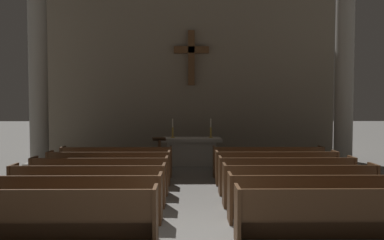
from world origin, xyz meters
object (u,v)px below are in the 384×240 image
object	(u,v)px
column_right_second	(344,75)
pew_right_row_2	(316,198)
pew_left_row_4	(100,176)
pew_right_row_3	(299,185)
pew_left_row_6	(117,162)
pew_right_row_1	(339,215)
lectern	(159,155)
pew_left_row_2	(73,198)
pew_left_row_1	(53,216)
candlestick_left	(173,132)
column_left_second	(38,75)
candlestick_right	(211,132)
pew_left_row_3	(89,185)
pew_left_row_5	(109,168)
pew_right_row_6	(268,161)
altar	(192,151)
pew_right_row_5	(276,168)
pew_right_row_4	(286,175)

from	to	relation	value
column_right_second	pew_right_row_2	bearing A→B (deg)	-115.95
pew_left_row_4	pew_right_row_3	xyz separation A→B (m)	(4.68, -1.13, 0.00)
pew_left_row_6	pew_right_row_1	distance (m)	7.34
lectern	pew_left_row_2	bearing A→B (deg)	-102.55
pew_right_row_1	lectern	xyz separation A→B (m)	(-3.44, 6.70, 0.07)
pew_left_row_1	column_right_second	bearing A→B (deg)	43.53
pew_left_row_1	pew_right_row_3	xyz separation A→B (m)	(4.68, 2.26, 0.00)
candlestick_left	column_left_second	bearing A→B (deg)	-172.69
pew_right_row_3	candlestick_left	world-z (taller)	candlestick_left
candlestick_right	pew_left_row_3	bearing A→B (deg)	-118.36
pew_left_row_5	candlestick_right	distance (m)	4.60
pew_left_row_1	column_left_second	distance (m)	8.37
pew_left_row_3	pew_right_row_6	bearing A→B (deg)	35.92
column_left_second	pew_right_row_3	bearing A→B (deg)	-33.25
pew_left_row_6	column_left_second	distance (m)	4.41
pew_right_row_3	column_left_second	size ratio (longest dim) A/B	0.51
column_right_second	candlestick_left	size ratio (longest dim) A/B	9.50
column_right_second	pew_left_row_6	bearing A→B (deg)	-167.91
column_right_second	candlestick_left	distance (m)	6.40
column_left_second	altar	world-z (taller)	column_left_second
column_right_second	candlestick_right	world-z (taller)	column_right_second
candlestick_left	pew_right_row_5	bearing A→B (deg)	-47.96
pew_left_row_6	pew_right_row_1	size ratio (longest dim) A/B	1.00
pew_right_row_1	pew_right_row_6	distance (m)	5.65
pew_right_row_1	pew_left_row_4	bearing A→B (deg)	144.08
pew_left_row_1	pew_right_row_6	world-z (taller)	same
pew_right_row_6	lectern	bearing A→B (deg)	163.16
candlestick_left	candlestick_right	world-z (taller)	same
pew_left_row_4	pew_right_row_3	bearing A→B (deg)	-13.58
candlestick_left	altar	bearing A→B (deg)	0.00
pew_left_row_1	pew_right_row_4	distance (m)	5.78
pew_right_row_6	pew_right_row_1	bearing A→B (deg)	-90.00
pew_right_row_4	column_left_second	xyz separation A→B (m)	(-7.69, 3.91, 2.78)
pew_left_row_1	column_right_second	size ratio (longest dim) A/B	0.51
pew_right_row_3	pew_right_row_6	xyz separation A→B (m)	(0.00, 3.39, 0.00)
pew_left_row_5	column_left_second	distance (m)	4.95
pew_right_row_5	pew_left_row_3	bearing A→B (deg)	-154.22
pew_left_row_2	pew_right_row_1	size ratio (longest dim) A/B	1.00
altar	pew_left_row_6	bearing A→B (deg)	-136.24
pew_left_row_4	pew_left_row_3	bearing A→B (deg)	-90.00
pew_left_row_6	pew_right_row_6	size ratio (longest dim) A/B	1.00
column_right_second	altar	distance (m)	6.03
column_left_second	pew_left_row_1	bearing A→B (deg)	-67.64
pew_right_row_4	column_left_second	bearing A→B (deg)	153.05
pew_left_row_1	pew_right_row_4	xyz separation A→B (m)	(4.68, 3.39, 0.00)
pew_left_row_5	candlestick_right	world-z (taller)	candlestick_right
pew_left_row_5	pew_right_row_1	distance (m)	6.51
pew_right_row_3	pew_right_row_5	bearing A→B (deg)	90.00
pew_left_row_6	lectern	bearing A→B (deg)	40.08
candlestick_left	pew_left_row_5	bearing A→B (deg)	-115.95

